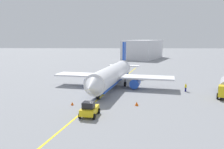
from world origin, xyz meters
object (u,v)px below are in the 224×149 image
airplane (112,75)px  safety_cone_nose (137,104)px  safety_cone_wingtip (72,104)px  refueling_worker (186,88)px  pushback_tug (89,109)px

airplane → safety_cone_nose: size_ratio=48.41×
airplane → safety_cone_wingtip: bearing=-23.9°
refueling_worker → pushback_tug: bearing=-48.8°
safety_cone_wingtip → refueling_worker: bearing=115.8°
pushback_tug → refueling_worker: pushback_tug is taller
pushback_tug → safety_cone_nose: pushback_tug is taller
airplane → refueling_worker: bearing=75.8°
pushback_tug → refueling_worker: (-16.01, 18.27, -0.19)m
pushback_tug → safety_cone_wingtip: bearing=-147.1°
refueling_worker → safety_cone_wingtip: refueling_worker is taller
pushback_tug → safety_cone_nose: (-5.41, 7.20, -0.67)m
refueling_worker → safety_cone_nose: refueling_worker is taller
refueling_worker → safety_cone_wingtip: bearing=-64.2°
airplane → safety_cone_nose: airplane is taller
safety_cone_wingtip → safety_cone_nose: bearing=89.8°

